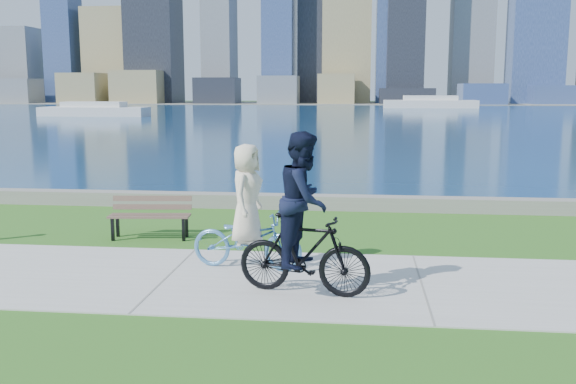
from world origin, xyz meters
TOP-DOWN VIEW (x-y plane):
  - ground at (0.00, 0.00)m, footprint 320.00×320.00m
  - concrete_path at (0.00, 0.00)m, footprint 80.00×3.50m
  - seawall at (0.00, 6.20)m, footprint 90.00×0.50m
  - bay_water at (0.00, 72.00)m, footprint 320.00×131.00m
  - far_shore at (0.00, 130.00)m, footprint 320.00×30.00m
  - ferry_near at (-26.60, 59.63)m, footprint 11.93×3.41m
  - ferry_far at (14.05, 96.14)m, footprint 14.73×4.21m
  - park_bench at (-1.15, 2.67)m, footprint 1.66×0.71m
  - cyclist_woman at (1.19, 0.60)m, footprint 0.95×1.97m
  - cyclist_man at (2.24, -0.63)m, footprint 0.94×2.04m

SIDE VIEW (x-z plane):
  - ground at x=0.00m, z-range 0.00..0.00m
  - bay_water at x=0.00m, z-range 0.00..0.01m
  - concrete_path at x=0.00m, z-range 0.00..0.02m
  - far_shore at x=0.00m, z-range 0.00..0.12m
  - seawall at x=0.00m, z-range 0.00..0.35m
  - park_bench at x=-1.15m, z-range 0.09..0.93m
  - ferry_near at x=-26.60m, z-range -0.14..1.48m
  - cyclist_woman at x=1.19m, z-range -0.25..1.83m
  - ferry_far at x=14.05m, z-range -0.17..1.83m
  - cyclist_man at x=2.24m, z-range -0.17..2.20m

